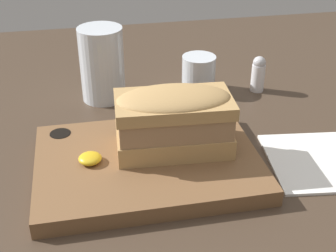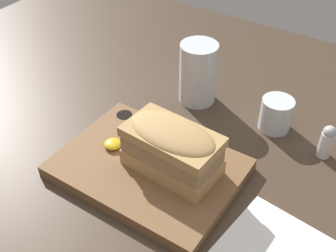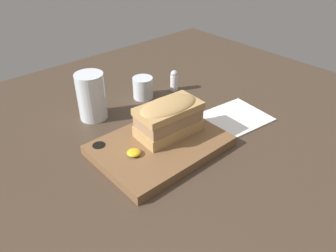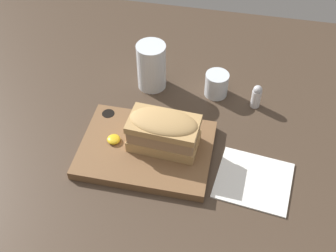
% 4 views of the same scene
% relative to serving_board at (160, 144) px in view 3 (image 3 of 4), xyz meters
% --- Properties ---
extents(dining_table, '(1.50, 1.27, 0.02)m').
position_rel_serving_board_xyz_m(dining_table, '(-0.00, -0.00, -0.02)').
color(dining_table, '#423326').
rests_on(dining_table, ground).
extents(serving_board, '(0.30, 0.22, 0.02)m').
position_rel_serving_board_xyz_m(serving_board, '(0.00, 0.00, 0.00)').
color(serving_board, brown).
rests_on(serving_board, dining_table).
extents(sandwich, '(0.16, 0.09, 0.09)m').
position_rel_serving_board_xyz_m(sandwich, '(0.04, 0.01, 0.06)').
color(sandwich, tan).
rests_on(sandwich, serving_board).
extents(mustard_dollop, '(0.03, 0.03, 0.01)m').
position_rel_serving_board_xyz_m(mustard_dollop, '(-0.08, -0.01, 0.02)').
color(mustard_dollop, gold).
rests_on(mustard_dollop, serving_board).
extents(water_glass, '(0.08, 0.08, 0.13)m').
position_rel_serving_board_xyz_m(water_glass, '(-0.04, 0.23, 0.04)').
color(water_glass, silver).
rests_on(water_glass, dining_table).
extents(wine_glass, '(0.06, 0.06, 0.06)m').
position_rel_serving_board_xyz_m(wine_glass, '(0.13, 0.23, 0.02)').
color(wine_glass, silver).
rests_on(wine_glass, dining_table).
extents(napkin, '(0.18, 0.16, 0.00)m').
position_rel_serving_board_xyz_m(napkin, '(0.25, -0.04, -0.01)').
color(napkin, white).
rests_on(napkin, dining_table).
extents(salt_shaker, '(0.02, 0.02, 0.07)m').
position_rel_serving_board_xyz_m(salt_shaker, '(0.23, 0.20, 0.02)').
color(salt_shaker, white).
rests_on(salt_shaker, dining_table).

